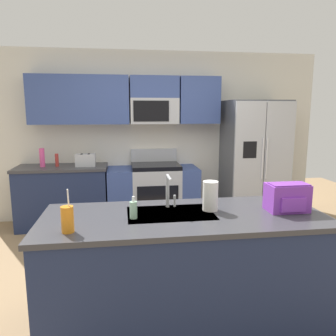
% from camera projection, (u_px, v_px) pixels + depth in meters
% --- Properties ---
extents(ground_plane, '(9.00, 9.00, 0.00)m').
position_uv_depth(ground_plane, '(178.00, 279.00, 3.34)').
color(ground_plane, '#997A56').
rests_on(ground_plane, ground).
extents(kitchen_wall_unit, '(5.20, 0.43, 2.60)m').
position_uv_depth(kitchen_wall_unit, '(147.00, 125.00, 5.09)').
color(kitchen_wall_unit, silver).
rests_on(kitchen_wall_unit, ground).
extents(back_counter, '(1.30, 0.63, 0.90)m').
position_uv_depth(back_counter, '(63.00, 196.00, 4.82)').
color(back_counter, '#1E2A4D').
rests_on(back_counter, ground).
extents(range_oven, '(1.36, 0.61, 1.10)m').
position_uv_depth(range_oven, '(153.00, 193.00, 5.01)').
color(range_oven, '#B7BABF').
rests_on(range_oven, ground).
extents(refrigerator, '(0.90, 0.76, 1.85)m').
position_uv_depth(refrigerator, '(254.00, 161.00, 5.07)').
color(refrigerator, '#4C4F54').
rests_on(refrigerator, ground).
extents(island_counter, '(2.21, 0.89, 0.90)m').
position_uv_depth(island_counter, '(184.00, 267.00, 2.63)').
color(island_counter, '#1E2A4D').
rests_on(island_counter, ground).
extents(toaster, '(0.28, 0.16, 0.18)m').
position_uv_depth(toaster, '(86.00, 160.00, 4.72)').
color(toaster, '#B7BABF').
rests_on(toaster, back_counter).
extents(pepper_mill, '(0.05, 0.05, 0.18)m').
position_uv_depth(pepper_mill, '(57.00, 160.00, 4.71)').
color(pepper_mill, '#B2332D').
rests_on(pepper_mill, back_counter).
extents(bottle_pink, '(0.07, 0.07, 0.27)m').
position_uv_depth(bottle_pink, '(42.00, 158.00, 4.66)').
color(bottle_pink, '#EA4C93').
rests_on(bottle_pink, back_counter).
extents(sink_faucet, '(0.09, 0.21, 0.28)m').
position_uv_depth(sink_faucet, '(169.00, 188.00, 2.69)').
color(sink_faucet, '#B7BABF').
rests_on(sink_faucet, island_counter).
extents(drink_cup_orange, '(0.08, 0.08, 0.30)m').
position_uv_depth(drink_cup_orange, '(67.00, 219.00, 2.16)').
color(drink_cup_orange, orange).
rests_on(drink_cup_orange, island_counter).
extents(soap_dispenser, '(0.06, 0.06, 0.17)m').
position_uv_depth(soap_dispenser, '(133.00, 210.00, 2.45)').
color(soap_dispenser, '#A5D8B2').
rests_on(soap_dispenser, island_counter).
extents(paper_towel_roll, '(0.12, 0.12, 0.24)m').
position_uv_depth(paper_towel_roll, '(210.00, 196.00, 2.64)').
color(paper_towel_roll, white).
rests_on(paper_towel_roll, island_counter).
extents(backpack, '(0.32, 0.22, 0.23)m').
position_uv_depth(backpack, '(287.00, 197.00, 2.62)').
color(backpack, purple).
rests_on(backpack, island_counter).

